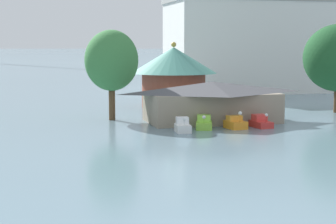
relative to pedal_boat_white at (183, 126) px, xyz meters
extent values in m
cube|color=white|center=(-0.01, -0.06, -0.20)|extent=(1.62, 2.46, 0.77)
cube|color=white|center=(0.02, 0.23, 0.53)|extent=(1.28, 1.16, 0.70)
cylinder|color=white|center=(-0.10, -0.99, 0.43)|extent=(0.14, 0.14, 0.50)
sphere|color=white|center=(-0.10, -0.99, 0.86)|extent=(0.35, 0.35, 0.35)
cube|color=#8CCC3F|center=(2.72, 1.56, -0.23)|extent=(2.46, 3.31, 0.71)
cube|color=#A0E24F|center=(2.84, 1.91, 0.47)|extent=(1.72, 1.69, 0.70)
cylinder|color=#8CCC3F|center=(2.36, 0.44, 0.36)|extent=(0.14, 0.14, 0.47)
sphere|color=white|center=(2.36, 0.44, 0.77)|extent=(0.37, 0.37, 0.37)
cube|color=orange|center=(5.94, 0.89, -0.19)|extent=(1.97, 2.54, 0.79)
cube|color=gold|center=(5.90, 1.18, 0.47)|extent=(1.55, 1.23, 0.53)
cylinder|color=orange|center=(6.06, -0.04, 0.57)|extent=(0.14, 0.14, 0.73)
sphere|color=white|center=(6.06, -0.04, 1.13)|extent=(0.38, 0.38, 0.38)
cube|color=red|center=(8.85, 1.08, -0.26)|extent=(1.81, 2.87, 0.65)
cube|color=#E8423C|center=(8.81, 1.42, 0.40)|extent=(1.42, 1.36, 0.68)
cylinder|color=red|center=(8.96, -0.01, 0.37)|extent=(0.14, 0.14, 0.63)
sphere|color=white|center=(8.96, -0.01, 0.84)|extent=(0.32, 0.32, 0.32)
cube|color=gray|center=(5.21, 6.44, 1.04)|extent=(14.28, 7.39, 3.26)
pyramid|color=#4C4C51|center=(5.21, 6.44, 3.29)|extent=(15.42, 8.50, 1.24)
cylinder|color=brown|center=(4.90, 21.86, 1.76)|extent=(8.75, 8.75, 4.69)
cone|color=teal|center=(4.90, 21.86, 5.88)|extent=(11.83, 11.83, 3.56)
sphere|color=#B7993D|center=(4.90, 21.86, 8.01)|extent=(0.70, 0.70, 0.70)
cylinder|color=brown|center=(-5.40, 10.71, 1.09)|extent=(0.74, 0.74, 3.36)
ellipsoid|color=#3D7F42|center=(-5.40, 10.71, 6.25)|extent=(6.12, 6.12, 6.94)
cylinder|color=brown|center=(23.37, 10.66, 0.76)|extent=(0.66, 0.66, 2.69)
cube|color=silver|center=(25.03, 43.33, 7.37)|extent=(29.13, 14.56, 15.91)
cube|color=#999993|center=(25.03, 43.33, 15.82)|extent=(29.72, 14.85, 1.00)
camera|label=1|loc=(-15.30, -53.78, 8.15)|focal=60.89mm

